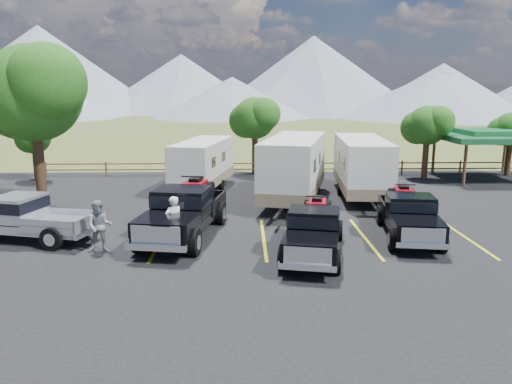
{
  "coord_description": "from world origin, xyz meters",
  "views": [
    {
      "loc": [
        -2.77,
        -14.76,
        5.83
      ],
      "look_at": [
        -2.26,
        5.48,
        1.6
      ],
      "focal_mm": 35.0,
      "sensor_mm": 36.0,
      "label": 1
    }
  ],
  "objects_px": {
    "tree_big_nw": "(32,93)",
    "pickup_silver": "(23,217)",
    "trailer_left": "(203,165)",
    "trailer_center": "(294,168)",
    "pavilion": "(488,136)",
    "rig_right": "(409,214)",
    "rig_left": "(184,210)",
    "trailer_right": "(362,167)",
    "rig_center": "(314,229)",
    "person_b": "(100,226)",
    "person_a": "(173,222)"
  },
  "relations": [
    {
      "from": "tree_big_nw",
      "to": "pickup_silver",
      "type": "bearing_deg",
      "value": -76.04
    },
    {
      "from": "trailer_left",
      "to": "trailer_center",
      "type": "relative_size",
      "value": 0.86
    },
    {
      "from": "trailer_center",
      "to": "pickup_silver",
      "type": "bearing_deg",
      "value": -136.42
    },
    {
      "from": "pavilion",
      "to": "rig_right",
      "type": "relative_size",
      "value": 1.05
    },
    {
      "from": "rig_left",
      "to": "pickup_silver",
      "type": "relative_size",
      "value": 1.12
    },
    {
      "from": "tree_big_nw",
      "to": "rig_left",
      "type": "height_order",
      "value": "tree_big_nw"
    },
    {
      "from": "trailer_right",
      "to": "pickup_silver",
      "type": "relative_size",
      "value": 1.48
    },
    {
      "from": "rig_left",
      "to": "trailer_center",
      "type": "bearing_deg",
      "value": 60.5
    },
    {
      "from": "tree_big_nw",
      "to": "pickup_silver",
      "type": "xyz_separation_m",
      "value": [
        1.23,
        -4.94,
        -4.65
      ]
    },
    {
      "from": "tree_big_nw",
      "to": "trailer_center",
      "type": "relative_size",
      "value": 0.82
    },
    {
      "from": "tree_big_nw",
      "to": "rig_left",
      "type": "xyz_separation_m",
      "value": [
        7.42,
        -4.58,
        -4.49
      ]
    },
    {
      "from": "pavilion",
      "to": "rig_center",
      "type": "relative_size",
      "value": 1.06
    },
    {
      "from": "trailer_center",
      "to": "person_b",
      "type": "relative_size",
      "value": 5.1
    },
    {
      "from": "rig_center",
      "to": "pickup_silver",
      "type": "xyz_separation_m",
      "value": [
        -11.03,
        1.91,
        0.01
      ]
    },
    {
      "from": "trailer_center",
      "to": "rig_left",
      "type": "bearing_deg",
      "value": -115.62
    },
    {
      "from": "pavilion",
      "to": "trailer_center",
      "type": "distance_m",
      "value": 14.74
    },
    {
      "from": "pickup_silver",
      "to": "person_b",
      "type": "distance_m",
      "value": 3.69
    },
    {
      "from": "pickup_silver",
      "to": "person_b",
      "type": "height_order",
      "value": "person_b"
    },
    {
      "from": "trailer_right",
      "to": "rig_left",
      "type": "bearing_deg",
      "value": -135.43
    },
    {
      "from": "tree_big_nw",
      "to": "person_a",
      "type": "distance_m",
      "value": 10.47
    },
    {
      "from": "rig_right",
      "to": "pickup_silver",
      "type": "relative_size",
      "value": 0.96
    },
    {
      "from": "trailer_right",
      "to": "person_b",
      "type": "distance_m",
      "value": 14.68
    },
    {
      "from": "rig_left",
      "to": "rig_center",
      "type": "xyz_separation_m",
      "value": [
        4.84,
        -2.27,
        -0.16
      ]
    },
    {
      "from": "rig_center",
      "to": "pickup_silver",
      "type": "relative_size",
      "value": 0.95
    },
    {
      "from": "person_a",
      "to": "person_b",
      "type": "height_order",
      "value": "person_a"
    },
    {
      "from": "pavilion",
      "to": "rig_center",
      "type": "bearing_deg",
      "value": -131.87
    },
    {
      "from": "rig_left",
      "to": "trailer_center",
      "type": "height_order",
      "value": "trailer_center"
    },
    {
      "from": "rig_center",
      "to": "trailer_right",
      "type": "distance_m",
      "value": 10.26
    },
    {
      "from": "rig_right",
      "to": "trailer_left",
      "type": "xyz_separation_m",
      "value": [
        -8.86,
        9.25,
        0.59
      ]
    },
    {
      "from": "pickup_silver",
      "to": "pavilion",
      "type": "bearing_deg",
      "value": 132.3
    },
    {
      "from": "pavilion",
      "to": "rig_left",
      "type": "bearing_deg",
      "value": -145.28
    },
    {
      "from": "trailer_left",
      "to": "person_a",
      "type": "xyz_separation_m",
      "value": [
        -0.25,
        -10.53,
        -0.53
      ]
    },
    {
      "from": "tree_big_nw",
      "to": "rig_right",
      "type": "bearing_deg",
      "value": -16.39
    },
    {
      "from": "rig_center",
      "to": "trailer_left",
      "type": "xyz_separation_m",
      "value": [
        -4.81,
        11.31,
        0.6
      ]
    },
    {
      "from": "person_b",
      "to": "trailer_left",
      "type": "bearing_deg",
      "value": 68.3
    },
    {
      "from": "rig_left",
      "to": "person_a",
      "type": "height_order",
      "value": "rig_left"
    },
    {
      "from": "rig_left",
      "to": "trailer_right",
      "type": "height_order",
      "value": "trailer_right"
    },
    {
      "from": "rig_center",
      "to": "person_b",
      "type": "xyz_separation_m",
      "value": [
        -7.66,
        0.41,
        0.04
      ]
    },
    {
      "from": "tree_big_nw",
      "to": "trailer_left",
      "type": "relative_size",
      "value": 0.95
    },
    {
      "from": "person_a",
      "to": "trailer_center",
      "type": "bearing_deg",
      "value": -162.01
    },
    {
      "from": "rig_right",
      "to": "person_a",
      "type": "height_order",
      "value": "person_a"
    },
    {
      "from": "pickup_silver",
      "to": "tree_big_nw",
      "type": "bearing_deg",
      "value": -151.71
    },
    {
      "from": "rig_center",
      "to": "trailer_center",
      "type": "bearing_deg",
      "value": 101.02
    },
    {
      "from": "pavilion",
      "to": "trailer_center",
      "type": "height_order",
      "value": "trailer_center"
    },
    {
      "from": "pavilion",
      "to": "pickup_silver",
      "type": "xyz_separation_m",
      "value": [
        -24.32,
        -12.91,
        -1.84
      ]
    },
    {
      "from": "rig_left",
      "to": "trailer_right",
      "type": "bearing_deg",
      "value": 49.5
    },
    {
      "from": "rig_right",
      "to": "person_a",
      "type": "distance_m",
      "value": 9.21
    },
    {
      "from": "pavilion",
      "to": "pickup_silver",
      "type": "height_order",
      "value": "pavilion"
    },
    {
      "from": "pavilion",
      "to": "trailer_left",
      "type": "distance_m",
      "value": 18.48
    },
    {
      "from": "trailer_center",
      "to": "trailer_right",
      "type": "distance_m",
      "value": 3.94
    }
  ]
}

